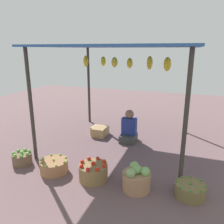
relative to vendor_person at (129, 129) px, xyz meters
name	(u,v)px	position (x,y,z in m)	size (l,w,h in m)	color
ground_plane	(121,144)	(-0.13, -0.23, -0.30)	(14.00, 14.00, 0.00)	#6A5053
market_stall_structure	(122,53)	(-0.12, -0.23, 1.79)	(3.14, 2.88, 2.24)	#38332D
vendor_person	(129,129)	(0.00, 0.00, 0.00)	(0.36, 0.44, 0.78)	#393C3A
basket_green_apples	(22,158)	(-1.65, -1.80, -0.18)	(0.37, 0.37, 0.27)	brown
basket_limes	(54,166)	(-0.89, -1.85, -0.18)	(0.50, 0.50, 0.27)	#9B6B46
basket_red_tomatoes	(93,172)	(-0.12, -1.83, -0.15)	(0.49, 0.49, 0.34)	olive
basket_cabbages	(136,179)	(0.64, -1.85, -0.11)	(0.45, 0.45, 0.43)	#A77956
basket_green_chilies	(190,190)	(1.46, -1.75, -0.19)	(0.45, 0.45, 0.24)	brown
wooden_crate_near_vendor	(100,130)	(-0.84, 0.18, -0.20)	(0.42, 0.32, 0.21)	tan
wooden_crate_stacked_rear	(99,132)	(-0.79, 0.05, -0.19)	(0.33, 0.33, 0.23)	#AA8356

